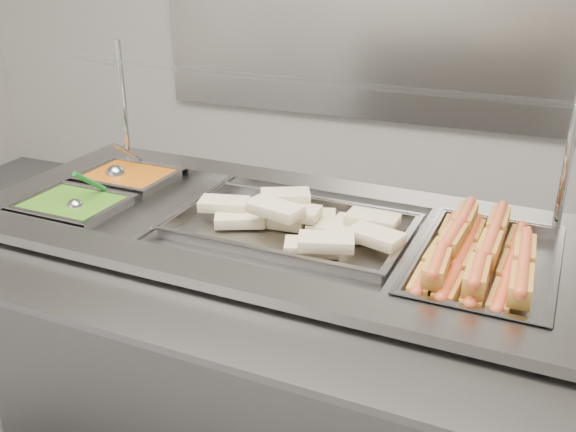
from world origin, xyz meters
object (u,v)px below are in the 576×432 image
at_px(pan_hotdogs, 484,273).
at_px(steam_counter, 274,345).
at_px(pan_wraps, 291,232).
at_px(serving_spoon, 78,202).
at_px(ladle, 116,173).
at_px(sneeze_guard, 303,86).

bearing_deg(pan_hotdogs, steam_counter, 177.78).
distance_m(steam_counter, pan_wraps, 0.40).
relative_size(steam_counter, pan_wraps, 2.75).
height_order(pan_hotdogs, serving_spoon, serving_spoon).
bearing_deg(steam_counter, ladle, 166.99).
distance_m(sneeze_guard, pan_wraps, 0.43).
height_order(pan_hotdogs, ladle, ladle).
distance_m(pan_wraps, serving_spoon, 0.65).
height_order(sneeze_guard, serving_spoon, sneeze_guard).
relative_size(pan_hotdogs, pan_wraps, 0.81).
relative_size(steam_counter, sneeze_guard, 1.15).
relative_size(ladle, serving_spoon, 1.09).
bearing_deg(serving_spoon, sneeze_guard, 28.71).
bearing_deg(ladle, steam_counter, -13.01).
bearing_deg(pan_hotdogs, ladle, 172.09).
distance_m(pan_hotdogs, serving_spoon, 1.18).
xyz_separation_m(steam_counter, pan_hotdogs, (0.59, -0.02, 0.39)).
bearing_deg(pan_wraps, serving_spoon, -169.70).
distance_m(steam_counter, ladle, 0.79).
height_order(sneeze_guard, pan_wraps, sneeze_guard).
xyz_separation_m(sneeze_guard, ladle, (-0.65, -0.06, -0.34)).
bearing_deg(serving_spoon, ladle, 101.79).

